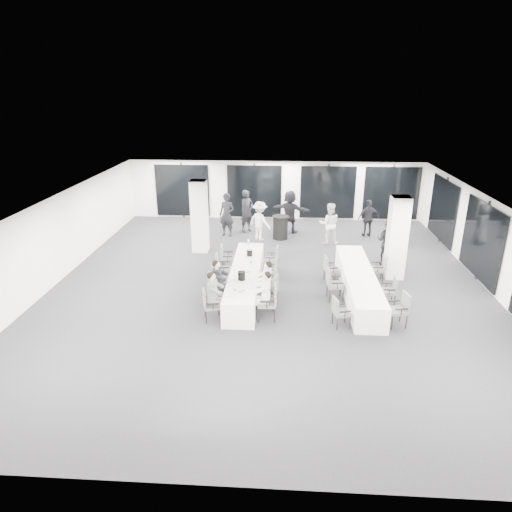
{
  "coord_description": "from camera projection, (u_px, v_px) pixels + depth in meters",
  "views": [
    {
      "loc": [
        0.43,
        -13.6,
        6.15
      ],
      "look_at": [
        -0.41,
        -0.2,
        1.1
      ],
      "focal_mm": 32.0,
      "sensor_mm": 36.0,
      "label": 1
    }
  ],
  "objects": [
    {
      "name": "chair_main_right_fourth",
      "position": [
        272.0,
        269.0,
        14.9
      ],
      "size": [
        0.48,
        0.52,
        0.88
      ],
      "rotation": [
        0.0,
        0.0,
        1.49
      ],
      "color": "#4C4F53",
      "rests_on": "floor"
    },
    {
      "name": "standing_guest_b",
      "position": [
        329.0,
        221.0,
        18.49
      ],
      "size": [
        0.94,
        0.58,
        1.94
      ],
      "primitive_type": "imported",
      "rotation": [
        0.0,
        0.0,
        3.14
      ],
      "color": "silver",
      "rests_on": "floor"
    },
    {
      "name": "chair_side_right_near",
      "position": [
        401.0,
        307.0,
        12.26
      ],
      "size": [
        0.55,
        0.59,
        0.95
      ],
      "rotation": [
        0.0,
        0.0,
        1.75
      ],
      "color": "#4C4F53",
      "rests_on": "floor"
    },
    {
      "name": "wine_glass",
      "position": [
        244.0,
        293.0,
        12.34
      ],
      "size": [
        0.07,
        0.07,
        0.18
      ],
      "color": "silver",
      "rests_on": "banquet_table_main"
    },
    {
      "name": "chair_side_left_near",
      "position": [
        339.0,
        310.0,
        12.2
      ],
      "size": [
        0.53,
        0.55,
        0.86
      ],
      "rotation": [
        0.0,
        0.0,
        -1.32
      ],
      "color": "#4C4F53",
      "rests_on": "floor"
    },
    {
      "name": "water_bottle_b",
      "position": [
        251.0,
        261.0,
        14.57
      ],
      "size": [
        0.07,
        0.07,
        0.22
      ],
      "primitive_type": "cylinder",
      "color": "silver",
      "rests_on": "banquet_table_main"
    },
    {
      "name": "ice_bucket_far",
      "position": [
        250.0,
        253.0,
        15.33
      ],
      "size": [
        0.19,
        0.19,
        0.22
      ],
      "primitive_type": "cylinder",
      "color": "black",
      "rests_on": "banquet_table_main"
    },
    {
      "name": "chair_main_left_near",
      "position": [
        209.0,
        303.0,
        12.53
      ],
      "size": [
        0.57,
        0.59,
        0.92
      ],
      "rotation": [
        0.0,
        0.0,
        -1.31
      ],
      "color": "#4C4F53",
      "rests_on": "floor"
    },
    {
      "name": "seated_guest_d",
      "position": [
        265.0,
        282.0,
        13.19
      ],
      "size": [
        0.5,
        0.38,
        1.44
      ],
      "rotation": [
        0.0,
        0.0,
        1.57
      ],
      "color": "silver",
      "rests_on": "floor"
    },
    {
      "name": "banquet_table_main",
      "position": [
        245.0,
        280.0,
        14.42
      ],
      "size": [
        0.9,
        5.0,
        0.75
      ],
      "primitive_type": "cube",
      "color": "white",
      "rests_on": "floor"
    },
    {
      "name": "chair_main_left_fourth",
      "position": [
        221.0,
        267.0,
        14.89
      ],
      "size": [
        0.55,
        0.6,
        1.01
      ],
      "rotation": [
        0.0,
        0.0,
        -1.49
      ],
      "color": "#4C4F53",
      "rests_on": "floor"
    },
    {
      "name": "chair_main_right_second",
      "position": [
        271.0,
        290.0,
        13.24
      ],
      "size": [
        0.62,
        0.65,
        1.01
      ],
      "rotation": [
        0.0,
        0.0,
        1.32
      ],
      "color": "#4C4F53",
      "rests_on": "floor"
    },
    {
      "name": "chair_main_right_far",
      "position": [
        273.0,
        257.0,
        15.82
      ],
      "size": [
        0.52,
        0.57,
        0.95
      ],
      "rotation": [
        0.0,
        0.0,
        1.48
      ],
      "color": "#4C4F53",
      "rests_on": "floor"
    },
    {
      "name": "seated_guest_a",
      "position": [
        215.0,
        293.0,
        12.44
      ],
      "size": [
        0.5,
        0.38,
        1.44
      ],
      "rotation": [
        0.0,
        0.0,
        -1.57
      ],
      "color": "#5B5D62",
      "rests_on": "floor"
    },
    {
      "name": "room",
      "position": [
        297.0,
        235.0,
        15.39
      ],
      "size": [
        14.04,
        16.04,
        2.84
      ],
      "color": "#26262B",
      "rests_on": "ground"
    },
    {
      "name": "plate_b",
      "position": [
        243.0,
        291.0,
        12.72
      ],
      "size": [
        0.21,
        0.21,
        0.03
      ],
      "color": "white",
      "rests_on": "banquet_table_main"
    },
    {
      "name": "column_right",
      "position": [
        397.0,
        238.0,
        15.09
      ],
      "size": [
        0.6,
        0.6,
        2.8
      ],
      "primitive_type": "cube",
      "color": "white",
      "rests_on": "floor"
    },
    {
      "name": "plate_a",
      "position": [
        239.0,
        292.0,
        12.66
      ],
      "size": [
        0.18,
        0.18,
        0.03
      ],
      "color": "white",
      "rests_on": "banquet_table_main"
    },
    {
      "name": "chair_side_left_far",
      "position": [
        329.0,
        268.0,
        15.0
      ],
      "size": [
        0.52,
        0.56,
        0.91
      ],
      "rotation": [
        0.0,
        0.0,
        -1.43
      ],
      "color": "#4C4F53",
      "rests_on": "floor"
    },
    {
      "name": "standing_guest_e",
      "position": [
        402.0,
        220.0,
        18.69
      ],
      "size": [
        0.97,
        1.09,
        1.93
      ],
      "primitive_type": "imported",
      "rotation": [
        0.0,
        0.0,
        2.12
      ],
      "color": "#5B5D62",
      "rests_on": "floor"
    },
    {
      "name": "chair_main_right_near",
      "position": [
        270.0,
        300.0,
        12.57
      ],
      "size": [
        0.54,
        0.6,
        1.03
      ],
      "rotation": [
        0.0,
        0.0,
        1.61
      ],
      "color": "#4C4F53",
      "rests_on": "floor"
    },
    {
      "name": "column_left",
      "position": [
        200.0,
        216.0,
        17.56
      ],
      "size": [
        0.6,
        0.6,
        2.8
      ],
      "primitive_type": "cube",
      "color": "white",
      "rests_on": "floor"
    },
    {
      "name": "chair_main_left_second",
      "position": [
        214.0,
        288.0,
        13.36
      ],
      "size": [
        0.53,
        0.59,
        1.0
      ],
      "rotation": [
        0.0,
        0.0,
        -1.52
      ],
      "color": "#4C4F53",
      "rests_on": "floor"
    },
    {
      "name": "chair_main_right_mid",
      "position": [
        271.0,
        280.0,
        14.0
      ],
      "size": [
        0.53,
        0.57,
        0.92
      ],
      "rotation": [
        0.0,
        0.0,
        1.72
      ],
      "color": "#4C4F53",
      "rests_on": "floor"
    },
    {
      "name": "standing_guest_f",
      "position": [
        290.0,
        209.0,
        19.93
      ],
      "size": [
        2.1,
        1.41,
        2.14
      ],
      "primitive_type": "imported",
      "rotation": [
        0.0,
        0.0,
        2.77
      ],
      "color": "black",
      "rests_on": "floor"
    },
    {
      "name": "chair_main_left_mid",
      "position": [
        217.0,
        278.0,
        14.03
      ],
      "size": [
        0.59,
        0.63,
        1.01
      ],
      "rotation": [
        0.0,
        0.0,
        -1.39
      ],
      "color": "#4C4F53",
      "rests_on": "floor"
    },
    {
      "name": "cocktail_table",
      "position": [
        280.0,
        227.0,
        19.29
      ],
      "size": [
        0.71,
        0.71,
        0.99
      ],
      "color": "black",
      "rests_on": "floor"
    },
    {
      "name": "water_bottle_c",
      "position": [
        248.0,
        242.0,
        16.35
      ],
      "size": [
        0.07,
        0.07,
        0.23
      ],
      "primitive_type": "cylinder",
      "color": "silver",
      "rests_on": "banquet_table_main"
    },
    {
      "name": "seated_guest_b",
      "position": [
        219.0,
        280.0,
        13.27
      ],
      "size": [
        0.5,
        0.38,
        1.44
      ],
      "rotation": [
        0.0,
        0.0,
        -1.57
      ],
      "color": "black",
      "rests_on": "floor"
    },
    {
      "name": "standing_guest_a",
      "position": [
        247.0,
        208.0,
        20.02
      ],
      "size": [
        0.99,
        0.99,
        2.13
      ],
      "primitive_type": "imported",
      "rotation": [
        0.0,
        0.0,
        0.81
      ],
      "color": "black",
      "rests_on": "floor"
    },
    {
      "name": "banquet_table_side",
      "position": [
        358.0,
        283.0,
        14.14
      ],
      "size": [
        0.9,
        5.0,
        0.75
      ],
      "primitive_type": "cube",
      "color": "white",
      "rests_on": "floor"
    },
    {
      "name": "chair_side_right_mid",
      "position": [
        390.0,
        289.0,
        13.44
      ],
      "size": [
        0.46,
        0.52,
        0.9
      ],
      "rotation": [
        0.0,
        0.0,
        1.56
      ],
      "color": "#4C4F53",
      "rests_on": "floor"
    },
    {
      "name": "chair_side_left_mid",
      "position": [
        333.0,
        282.0,
        13.78
      ],
      "size": [
        0.55,
        0.59,
        0.98
      ],
      "rotation": [
        0.0,
        0.0,
        -1.46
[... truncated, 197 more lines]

